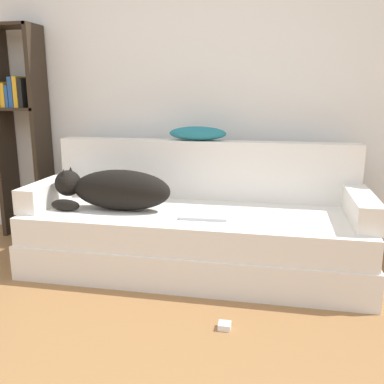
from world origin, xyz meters
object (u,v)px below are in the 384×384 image
object	(u,v)px
couch	(195,240)
laptop	(205,215)
power_adapter	(225,326)
dog	(114,189)
throw_pillow	(198,133)
bookshelf	(21,120)

from	to	relation	value
couch	laptop	world-z (taller)	laptop
power_adapter	laptop	bearing A→B (deg)	109.04
dog	power_adapter	xyz separation A→B (m)	(0.85, -0.66, -0.55)
laptop	power_adapter	bearing A→B (deg)	-72.96
laptop	throw_pillow	size ratio (longest dim) A/B	0.73
laptop	power_adapter	xyz separation A→B (m)	(0.21, -0.62, -0.41)
bookshelf	dog	bearing A→B (deg)	-28.92
bookshelf	power_adapter	xyz separation A→B (m)	(1.87, -1.22, -0.96)
power_adapter	bookshelf	bearing A→B (deg)	146.81
dog	bookshelf	size ratio (longest dim) A/B	0.47
bookshelf	power_adapter	distance (m)	2.43
throw_pillow	laptop	bearing A→B (deg)	-73.93
dog	throw_pillow	size ratio (longest dim) A/B	1.92
dog	laptop	xyz separation A→B (m)	(0.63, -0.04, -0.13)
dog	throw_pillow	world-z (taller)	throw_pillow
dog	throw_pillow	bearing A→B (deg)	43.25
laptop	bookshelf	xyz separation A→B (m)	(-1.65, 0.60, 0.55)
bookshelf	power_adapter	size ratio (longest dim) A/B	26.94
dog	power_adapter	world-z (taller)	dog
laptop	bookshelf	world-z (taller)	bookshelf
couch	throw_pillow	xyz separation A→B (m)	(-0.05, 0.37, 0.70)
laptop	dog	bearing A→B (deg)	174.79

